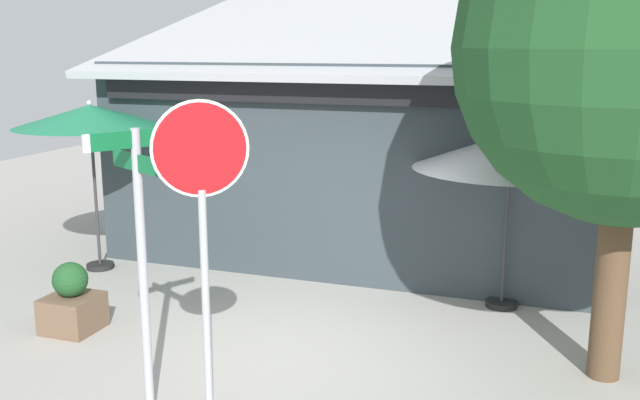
% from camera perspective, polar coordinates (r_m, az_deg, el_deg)
% --- Properties ---
extents(ground_plane, '(28.00, 28.00, 0.10)m').
position_cam_1_polar(ground_plane, '(8.73, -1.70, -12.33)').
color(ground_plane, '#9E9B93').
extents(cafe_building, '(8.45, 6.04, 4.64)m').
position_cam_1_polar(cafe_building, '(13.20, 4.34, 4.27)').
color(cafe_building, '#333D42').
rests_on(cafe_building, ground).
extents(street_sign_post, '(0.79, 0.85, 2.84)m').
position_cam_1_polar(street_sign_post, '(6.98, -14.11, -3.29)').
color(street_sign_post, '#A8AAB2').
rests_on(street_sign_post, ground).
extents(stop_sign, '(0.69, 0.47, 3.15)m').
position_cam_1_polar(stop_sign, '(6.14, -9.36, -0.76)').
color(stop_sign, '#A8AAB2').
rests_on(stop_sign, ground).
extents(patio_umbrella_forest_green_left, '(2.36, 2.36, 2.74)m').
position_cam_1_polar(patio_umbrella_forest_green_left, '(11.82, -17.85, 6.29)').
color(patio_umbrella_forest_green_left, black).
rests_on(patio_umbrella_forest_green_left, ground).
extents(patio_umbrella_ivory_center, '(2.60, 2.60, 2.51)m').
position_cam_1_polar(patio_umbrella_ivory_center, '(9.89, 14.91, 3.73)').
color(patio_umbrella_ivory_center, black).
rests_on(patio_umbrella_ivory_center, ground).
extents(sidewalk_planter, '(0.64, 0.64, 0.90)m').
position_cam_1_polar(sidewalk_planter, '(9.72, -19.17, -7.73)').
color(sidewalk_planter, brown).
rests_on(sidewalk_planter, ground).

